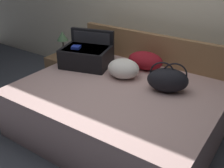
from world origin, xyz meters
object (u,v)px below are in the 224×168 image
(pillow_center_head, at_px, (123,69))
(pillow_near_headboard, at_px, (145,61))
(duffel_bag, at_px, (168,80))
(nightstand, at_px, (65,70))
(bed, at_px, (118,110))
(hard_case_large, at_px, (87,55))
(table_lamp, at_px, (63,38))

(pillow_center_head, bearing_deg, pillow_near_headboard, 76.18)
(duffel_bag, distance_m, nightstand, 1.86)
(pillow_center_head, bearing_deg, bed, -68.26)
(pillow_near_headboard, xyz_separation_m, nightstand, (-1.31, -0.06, -0.43))
(nightstand, bearing_deg, pillow_center_head, -13.81)
(bed, height_order, pillow_near_headboard, pillow_near_headboard)
(nightstand, bearing_deg, pillow_near_headboard, 2.70)
(bed, xyz_separation_m, hard_case_large, (-0.67, 0.31, 0.42))
(bed, distance_m, table_lamp, 1.51)
(nightstand, distance_m, table_lamp, 0.51)
(pillow_near_headboard, relative_size, table_lamp, 1.15)
(pillow_near_headboard, xyz_separation_m, pillow_center_head, (-0.09, -0.36, 0.00))
(pillow_center_head, bearing_deg, hard_case_large, 175.18)
(hard_case_large, xyz_separation_m, pillow_near_headboard, (0.66, 0.31, -0.03))
(hard_case_large, relative_size, pillow_center_head, 1.87)
(pillow_center_head, relative_size, nightstand, 0.82)
(table_lamp, bearing_deg, duffel_bag, -10.47)
(hard_case_large, xyz_separation_m, pillow_center_head, (0.57, -0.05, -0.03))
(hard_case_large, relative_size, table_lamp, 1.80)
(pillow_near_headboard, height_order, nightstand, pillow_near_headboard)
(bed, relative_size, table_lamp, 5.51)
(duffel_bag, xyz_separation_m, pillow_near_headboard, (-0.46, 0.39, -0.02))
(bed, bearing_deg, duffel_bag, 27.31)
(duffel_bag, distance_m, table_lamp, 1.80)
(pillow_center_head, xyz_separation_m, table_lamp, (-1.22, 0.30, 0.08))
(nightstand, bearing_deg, hard_case_large, -21.23)
(hard_case_large, distance_m, pillow_near_headboard, 0.73)
(pillow_near_headboard, relative_size, pillow_center_head, 1.19)
(hard_case_large, bearing_deg, pillow_near_headboard, 9.55)
(hard_case_large, relative_size, duffel_bag, 1.42)
(hard_case_large, xyz_separation_m, nightstand, (-0.65, 0.25, -0.47))
(table_lamp, bearing_deg, bed, -22.89)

